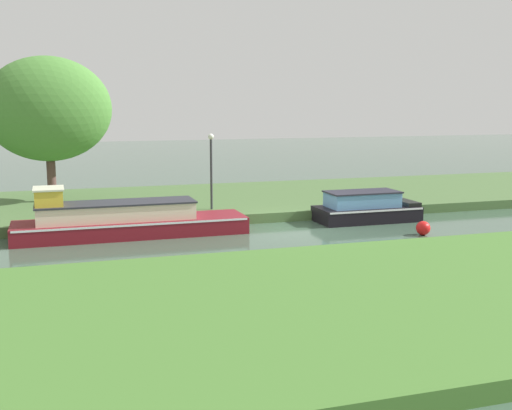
% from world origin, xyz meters
% --- Properties ---
extents(ground_plane, '(120.00, 120.00, 0.00)m').
position_xyz_m(ground_plane, '(0.00, 0.00, 0.00)').
color(ground_plane, '#3F5A47').
extents(riverbank_far, '(72.00, 10.00, 0.40)m').
position_xyz_m(riverbank_far, '(0.00, 7.00, 0.20)').
color(riverbank_far, '#486838').
rests_on(riverbank_far, ground_plane).
extents(riverbank_near, '(72.00, 10.00, 0.40)m').
position_xyz_m(riverbank_near, '(0.00, -9.00, 0.20)').
color(riverbank_near, '#44742E').
rests_on(riverbank_near, ground_plane).
extents(black_barge, '(4.20, 1.87, 1.25)m').
position_xyz_m(black_barge, '(3.49, 1.20, 0.53)').
color(black_barge, black).
rests_on(black_barge, ground_plane).
extents(maroon_narrowboat, '(8.36, 2.08, 1.88)m').
position_xyz_m(maroon_narrowboat, '(-6.31, 1.20, 0.58)').
color(maroon_narrowboat, maroon).
rests_on(maroon_narrowboat, ground_plane).
extents(willow_tree_left, '(5.55, 3.47, 6.45)m').
position_xyz_m(willow_tree_left, '(-8.74, 7.95, 4.52)').
color(willow_tree_left, brown).
rests_on(willow_tree_left, riverbank_far).
extents(lamp_post, '(0.24, 0.24, 3.15)m').
position_xyz_m(lamp_post, '(-2.40, 3.69, 2.36)').
color(lamp_post, '#333338').
rests_on(lamp_post, riverbank_far).
extents(mooring_post_near, '(0.17, 0.17, 0.55)m').
position_xyz_m(mooring_post_near, '(5.30, 2.77, 0.67)').
color(mooring_post_near, '#523029').
rests_on(mooring_post_near, riverbank_far).
extents(channel_buoy, '(0.52, 0.52, 0.52)m').
position_xyz_m(channel_buoy, '(4.18, -1.99, 0.26)').
color(channel_buoy, red).
rests_on(channel_buoy, ground_plane).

